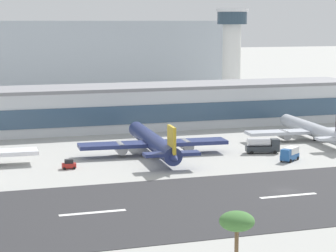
{
  "coord_description": "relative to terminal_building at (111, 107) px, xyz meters",
  "views": [
    {
      "loc": [
        -64.35,
        -121.18,
        33.53
      ],
      "look_at": [
        -6.73,
        53.56,
        5.69
      ],
      "focal_mm": 74.46,
      "sensor_mm": 36.0,
      "label": 1
    }
  ],
  "objects": [
    {
      "name": "airliner_black_tail_gate_2",
      "position": [
        49.11,
        -39.77,
        -3.83
      ],
      "size": [
        39.45,
        43.56,
        9.1
      ],
      "rotation": [
        0.0,
        0.0,
        1.48
      ],
      "color": "silver",
      "rests_on": "ground_plane"
    },
    {
      "name": "control_tower",
      "position": [
        59.23,
        42.86,
        15.75
      ],
      "size": [
        12.58,
        12.58,
        38.21
      ],
      "color": "silver",
      "rests_on": "ground_plane"
    },
    {
      "name": "runway_strip",
      "position": [
        13.45,
        -93.8,
        -6.69
      ],
      "size": [
        800.0,
        41.45,
        0.08
      ],
      "primitive_type": "cube",
      "color": "#2D2D30",
      "rests_on": "ground_plane"
    },
    {
      "name": "palm_tree_2",
      "position": [
        -17.88,
        -137.07,
        2.86
      ],
      "size": [
        4.29,
        4.29,
        11.03
      ],
      "color": "brown",
      "rests_on": "ground_plane"
    },
    {
      "name": "service_box_truck_2",
      "position": [
        28.76,
        -63.3,
        -4.94
      ],
      "size": [
        6.23,
        5.53,
        3.25
      ],
      "rotation": [
        0.0,
        0.0,
        3.79
      ],
      "color": "#23569E",
      "rests_on": "ground_plane"
    },
    {
      "name": "service_baggage_tug_1",
      "position": [
        -23.58,
        -55.67,
        -5.68
      ],
      "size": [
        3.33,
        2.12,
        2.2
      ],
      "rotation": [
        0.0,
        0.0,
        3.05
      ],
      "color": "#B2231E",
      "rests_on": "ground_plane"
    },
    {
      "name": "terminal_building",
      "position": [
        0.0,
        0.0,
        0.0
      ],
      "size": [
        165.97,
        22.22,
        13.45
      ],
      "color": "silver",
      "rests_on": "ground_plane"
    },
    {
      "name": "runway_centreline_dash_4",
      "position": [
        12.26,
        -93.8,
        -6.64
      ],
      "size": [
        12.0,
        1.2,
        0.01
      ],
      "primitive_type": "cube",
      "color": "white",
      "rests_on": "runway_strip"
    },
    {
      "name": "airliner_gold_tail_gate_1",
      "position": [
        -0.29,
        -46.46,
        -3.52
      ],
      "size": [
        38.19,
        48.18,
        10.06
      ],
      "rotation": [
        0.0,
        0.0,
        1.5
      ],
      "color": "navy",
      "rests_on": "ground_plane"
    },
    {
      "name": "runway_centreline_dash_3",
      "position": [
        -26.27,
        -93.8,
        -6.64
      ],
      "size": [
        12.0,
        1.2,
        0.01
      ],
      "primitive_type": "cube",
      "color": "white",
      "rests_on": "runway_strip"
    },
    {
      "name": "ground_plane",
      "position": [
        13.45,
        -89.71,
        -6.73
      ],
      "size": [
        1400.0,
        1400.0,
        0.0
      ],
      "primitive_type": "plane",
      "color": "#A8A8A3"
    },
    {
      "name": "distant_hotel_block",
      "position": [
        -1.66,
        91.52,
        10.05
      ],
      "size": [
        144.28,
        36.61,
        33.55
      ],
      "primitive_type": "cube",
      "color": "#A8B2BC",
      "rests_on": "ground_plane"
    },
    {
      "name": "service_fuel_truck_0",
      "position": [
        26.93,
        -52.19,
        -4.7
      ],
      "size": [
        8.88,
        4.6,
        3.95
      ],
      "rotation": [
        0.0,
        0.0,
        6.04
      ],
      "color": "#2D3338",
      "rests_on": "ground_plane"
    }
  ]
}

